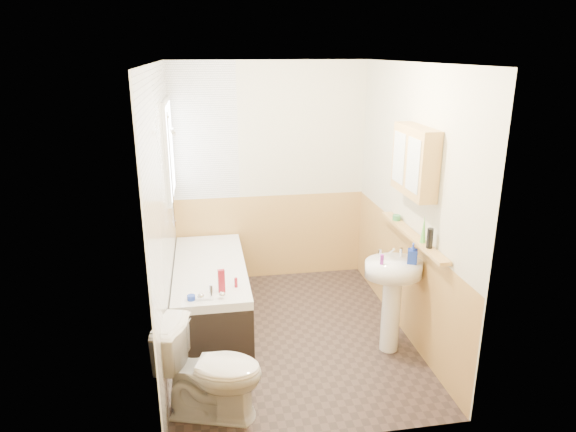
# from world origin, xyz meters

# --- Properties ---
(floor) EXTENTS (2.80, 2.80, 0.00)m
(floor) POSITION_xyz_m (0.00, 0.00, 0.00)
(floor) COLOR #2C221F
(floor) RESTS_ON ground
(ceiling) EXTENTS (2.80, 2.80, 0.00)m
(ceiling) POSITION_xyz_m (0.00, 0.00, 2.50)
(ceiling) COLOR white
(ceiling) RESTS_ON ground
(wall_back) EXTENTS (2.20, 0.02, 2.50)m
(wall_back) POSITION_xyz_m (0.00, 1.41, 1.25)
(wall_back) COLOR beige
(wall_back) RESTS_ON ground
(wall_front) EXTENTS (2.20, 0.02, 2.50)m
(wall_front) POSITION_xyz_m (0.00, -1.41, 1.25)
(wall_front) COLOR beige
(wall_front) RESTS_ON ground
(wall_left) EXTENTS (0.02, 2.80, 2.50)m
(wall_left) POSITION_xyz_m (-1.11, 0.00, 1.25)
(wall_left) COLOR beige
(wall_left) RESTS_ON ground
(wall_right) EXTENTS (0.02, 2.80, 2.50)m
(wall_right) POSITION_xyz_m (1.11, 0.00, 1.25)
(wall_right) COLOR beige
(wall_right) RESTS_ON ground
(wainscot_right) EXTENTS (0.01, 2.80, 1.00)m
(wainscot_right) POSITION_xyz_m (1.09, 0.00, 0.50)
(wainscot_right) COLOR tan
(wainscot_right) RESTS_ON wall_right
(wainscot_front) EXTENTS (2.20, 0.01, 1.00)m
(wainscot_front) POSITION_xyz_m (0.00, -1.39, 0.50)
(wainscot_front) COLOR tan
(wainscot_front) RESTS_ON wall_front
(wainscot_back) EXTENTS (2.20, 0.01, 1.00)m
(wainscot_back) POSITION_xyz_m (0.00, 1.39, 0.50)
(wainscot_back) COLOR tan
(wainscot_back) RESTS_ON wall_back
(tile_cladding_left) EXTENTS (0.01, 2.80, 2.50)m
(tile_cladding_left) POSITION_xyz_m (-1.09, 0.00, 1.25)
(tile_cladding_left) COLOR white
(tile_cladding_left) RESTS_ON wall_left
(tile_return_back) EXTENTS (0.75, 0.01, 1.50)m
(tile_return_back) POSITION_xyz_m (-0.73, 1.39, 1.75)
(tile_return_back) COLOR white
(tile_return_back) RESTS_ON wall_back
(window) EXTENTS (0.03, 0.79, 0.99)m
(window) POSITION_xyz_m (-1.06, 0.95, 1.65)
(window) COLOR white
(window) RESTS_ON wall_left
(bathtub) EXTENTS (0.70, 1.71, 0.70)m
(bathtub) POSITION_xyz_m (-0.73, 0.51, 0.29)
(bathtub) COLOR black
(bathtub) RESTS_ON floor
(shower_riser) EXTENTS (0.10, 0.07, 1.11)m
(shower_riser) POSITION_xyz_m (-1.04, 0.63, 1.60)
(shower_riser) COLOR silver
(shower_riser) RESTS_ON wall_left
(toilet) EXTENTS (0.85, 0.63, 0.74)m
(toilet) POSITION_xyz_m (-0.76, -1.00, 0.37)
(toilet) COLOR white
(toilet) RESTS_ON floor
(sink) EXTENTS (0.50, 0.41, 0.97)m
(sink) POSITION_xyz_m (0.84, -0.38, 0.61)
(sink) COLOR white
(sink) RESTS_ON floor
(pine_shelf) EXTENTS (0.10, 1.30, 0.03)m
(pine_shelf) POSITION_xyz_m (1.04, -0.26, 1.05)
(pine_shelf) COLOR tan
(pine_shelf) RESTS_ON wall_right
(medicine_cabinet) EXTENTS (0.16, 0.64, 0.58)m
(medicine_cabinet) POSITION_xyz_m (1.01, -0.25, 1.71)
(medicine_cabinet) COLOR tan
(medicine_cabinet) RESTS_ON wall_right
(foam_can) EXTENTS (0.07, 0.07, 0.17)m
(foam_can) POSITION_xyz_m (1.04, -0.60, 1.14)
(foam_can) COLOR black
(foam_can) RESTS_ON pine_shelf
(green_bottle) EXTENTS (0.06, 0.06, 0.23)m
(green_bottle) POSITION_xyz_m (1.04, -0.48, 1.18)
(green_bottle) COLOR #59C647
(green_bottle) RESTS_ON pine_shelf
(black_jar) EXTENTS (0.09, 0.09, 0.05)m
(black_jar) POSITION_xyz_m (1.04, 0.13, 1.09)
(black_jar) COLOR #388447
(black_jar) RESTS_ON pine_shelf
(soap_bottle) EXTENTS (0.15, 0.20, 0.08)m
(soap_bottle) POSITION_xyz_m (0.98, -0.44, 0.90)
(soap_bottle) COLOR #19339E
(soap_bottle) RESTS_ON sink
(clear_bottle) EXTENTS (0.04, 0.04, 0.09)m
(clear_bottle) POSITION_xyz_m (0.71, -0.42, 0.91)
(clear_bottle) COLOR purple
(clear_bottle) RESTS_ON sink
(blue_gel) EXTENTS (0.06, 0.04, 0.21)m
(blue_gel) POSITION_xyz_m (-0.64, -0.11, 0.67)
(blue_gel) COLOR maroon
(blue_gel) RESTS_ON bathtub
(cream_jar) EXTENTS (0.08, 0.08, 0.04)m
(cream_jar) POSITION_xyz_m (-0.90, -0.22, 0.58)
(cream_jar) COLOR #19339E
(cream_jar) RESTS_ON bathtub
(orange_bottle) EXTENTS (0.03, 0.03, 0.09)m
(orange_bottle) POSITION_xyz_m (-0.51, -0.04, 0.61)
(orange_bottle) COLOR maroon
(orange_bottle) RESTS_ON bathtub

